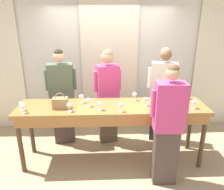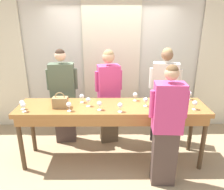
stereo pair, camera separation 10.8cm
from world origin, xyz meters
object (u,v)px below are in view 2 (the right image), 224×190
at_px(wine_glass_back_mid, 146,100).
at_px(wine_glass_near_host, 69,105).
at_px(wine_glass_front_right, 195,103).
at_px(tasting_bar, 112,112).
at_px(wine_glass_center_left, 120,106).
at_px(wine_bottle, 171,97).
at_px(guest_pink_top, 109,96).
at_px(wine_glass_front_left, 99,104).
at_px(guest_olive_jacket, 63,97).
at_px(wine_glass_center_mid, 23,105).
at_px(wine_glass_front_mid, 88,100).
at_px(wine_glass_by_bottle, 135,95).
at_px(wine_glass_back_right, 190,94).
at_px(wine_glass_center_right, 22,103).
at_px(wine_glass_back_left, 82,97).
at_px(handbag, 60,102).
at_px(guest_cream_sweater, 164,95).
at_px(host_pouring, 167,128).

distance_m(wine_glass_back_mid, wine_glass_near_host, 1.16).
bearing_deg(wine_glass_front_right, tasting_bar, 173.40).
distance_m(wine_glass_center_left, wine_glass_near_host, 0.74).
height_order(wine_bottle, guest_pink_top, guest_pink_top).
distance_m(wine_glass_front_left, guest_olive_jacket, 1.06).
height_order(tasting_bar, wine_bottle, wine_bottle).
relative_size(wine_glass_center_mid, guest_olive_jacket, 0.08).
distance_m(wine_glass_front_mid, guest_olive_jacket, 0.84).
bearing_deg(wine_glass_front_right, wine_glass_center_left, -175.99).
relative_size(wine_glass_front_mid, wine_glass_by_bottle, 1.00).
bearing_deg(wine_glass_by_bottle, wine_glass_center_left, -120.54).
distance_m(wine_glass_center_left, wine_glass_back_right, 1.27).
bearing_deg(tasting_bar, wine_glass_near_host, -163.55).
relative_size(wine_glass_front_right, guest_olive_jacket, 0.08).
relative_size(wine_glass_back_mid, wine_glass_by_bottle, 1.00).
bearing_deg(wine_glass_front_left, wine_glass_center_right, 178.23).
height_order(wine_glass_center_left, wine_glass_near_host, same).
relative_size(wine_glass_center_right, wine_glass_back_left, 1.00).
bearing_deg(handbag, wine_glass_near_host, -40.70).
relative_size(wine_glass_back_left, wine_glass_near_host, 1.00).
distance_m(wine_glass_back_mid, guest_olive_jacket, 1.55).
bearing_deg(wine_glass_back_right, wine_glass_near_host, -166.57).
height_order(guest_olive_jacket, guest_pink_top, guest_olive_jacket).
bearing_deg(wine_glass_center_mid, wine_glass_back_right, 10.46).
xyz_separation_m(tasting_bar, wine_glass_back_left, (-0.48, 0.15, 0.19)).
height_order(wine_glass_center_left, wine_glass_by_bottle, same).
bearing_deg(wine_glass_front_left, handbag, 170.88).
bearing_deg(wine_glass_center_left, wine_bottle, 19.13).
xyz_separation_m(wine_glass_back_left, guest_pink_top, (0.43, 0.48, -0.17)).
bearing_deg(wine_glass_center_mid, wine_bottle, 6.86).
relative_size(wine_glass_center_right, guest_olive_jacket, 0.08).
bearing_deg(guest_cream_sweater, handbag, -158.59).
height_order(wine_glass_front_left, guest_olive_jacket, guest_olive_jacket).
bearing_deg(guest_olive_jacket, wine_glass_near_host, -72.49).
bearing_deg(wine_glass_front_mid, handbag, -173.09).
bearing_deg(wine_glass_back_left, wine_glass_near_host, -113.29).
bearing_deg(guest_olive_jacket, wine_glass_center_left, -40.26).
distance_m(wine_glass_front_right, wine_glass_near_host, 1.85).
relative_size(wine_glass_front_right, host_pouring, 0.08).
xyz_separation_m(guest_olive_jacket, guest_pink_top, (0.83, -0.00, 0.01)).
height_order(wine_bottle, wine_glass_back_left, wine_bottle).
relative_size(tasting_bar, handbag, 11.94).
relative_size(tasting_bar, guest_cream_sweater, 1.63).
bearing_deg(tasting_bar, wine_glass_back_mid, -0.82).
distance_m(wine_glass_center_right, guest_cream_sweater, 2.41).
relative_size(wine_bottle, wine_glass_center_mid, 2.40).
height_order(wine_glass_front_right, wine_glass_back_left, same).
relative_size(handbag, wine_glass_front_left, 1.74).
relative_size(handbag, wine_glass_back_right, 1.74).
xyz_separation_m(wine_glass_center_mid, wine_glass_center_right, (-0.05, 0.09, -0.00)).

